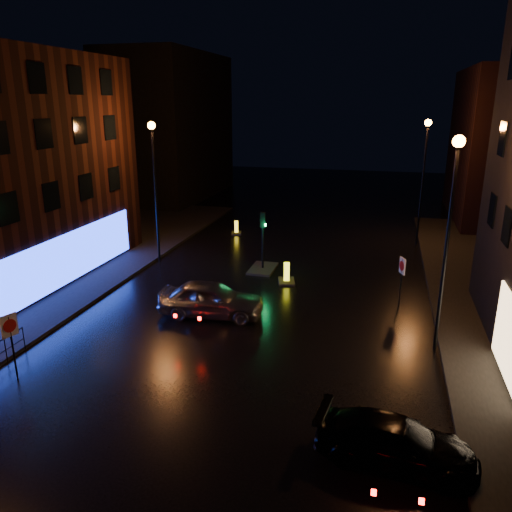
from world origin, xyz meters
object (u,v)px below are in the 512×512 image
(traffic_signal, at_px, (263,261))
(silver_hatchback, at_px, (211,299))
(bollard_near, at_px, (287,278))
(bollard_far, at_px, (236,231))
(road_sign_left, at_px, (10,331))
(road_sign_right, at_px, (402,270))
(dark_sedan, at_px, (396,442))

(traffic_signal, xyz_separation_m, silver_hatchback, (-0.71, -6.97, 0.32))
(traffic_signal, distance_m, silver_hatchback, 7.01)
(traffic_signal, bearing_deg, bollard_near, -44.67)
(silver_hatchback, distance_m, bollard_far, 14.94)
(traffic_signal, height_order, bollard_far, traffic_signal)
(traffic_signal, height_order, road_sign_left, traffic_signal)
(bollard_near, xyz_separation_m, road_sign_right, (5.92, -1.75, 1.56))
(bollard_near, height_order, bollard_far, bollard_near)
(traffic_signal, distance_m, dark_sedan, 16.71)
(traffic_signal, height_order, dark_sedan, traffic_signal)
(silver_hatchback, bearing_deg, road_sign_left, 139.75)
(road_sign_right, bearing_deg, bollard_far, -66.86)
(silver_hatchback, height_order, road_sign_right, road_sign_right)
(road_sign_left, bearing_deg, bollard_near, 77.82)
(silver_hatchback, bearing_deg, bollard_far, 7.22)
(dark_sedan, relative_size, bollard_near, 2.99)
(bollard_far, xyz_separation_m, road_sign_left, (-1.69, -21.53, 1.65))
(traffic_signal, bearing_deg, silver_hatchback, -95.83)
(dark_sedan, bearing_deg, road_sign_left, 91.82)
(bollard_far, bearing_deg, dark_sedan, -78.13)
(dark_sedan, xyz_separation_m, bollard_far, (-11.34, 22.58, -0.42))
(traffic_signal, bearing_deg, dark_sedan, -63.60)
(dark_sedan, relative_size, bollard_far, 3.46)
(traffic_signal, height_order, bollard_near, traffic_signal)
(bollard_near, xyz_separation_m, road_sign_left, (-7.37, -12.17, 1.61))
(bollard_near, relative_size, road_sign_left, 0.59)
(traffic_signal, height_order, road_sign_right, traffic_signal)
(traffic_signal, distance_m, bollard_near, 2.51)
(traffic_signal, xyz_separation_m, bollard_near, (1.78, -1.76, -0.26))
(bollard_near, bearing_deg, silver_hatchback, -129.68)
(dark_sedan, bearing_deg, bollard_near, 29.58)
(silver_hatchback, xyz_separation_m, bollard_far, (-3.20, 14.58, -0.61))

